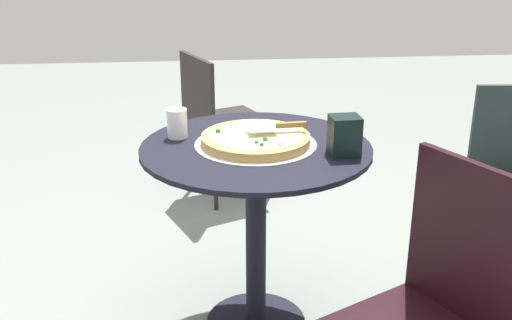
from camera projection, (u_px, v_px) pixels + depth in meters
patio_table at (256, 196)px, 2.21m from camera, size 0.81×0.81×0.75m
pizza_on_tray at (256, 140)px, 2.15m from camera, size 0.43×0.43×0.05m
pizza_server at (277, 126)px, 2.15m from camera, size 0.09×0.21×0.02m
drinking_cup at (177, 123)px, 2.21m from camera, size 0.07×0.07×0.11m
napkin_dispenser at (344, 136)px, 2.04m from camera, size 0.09×0.10×0.13m
patio_chair_near at (217, 114)px, 3.38m from camera, size 0.52×0.52×0.82m
patio_chair_far at (436, 304)px, 1.66m from camera, size 0.53×0.53×0.89m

